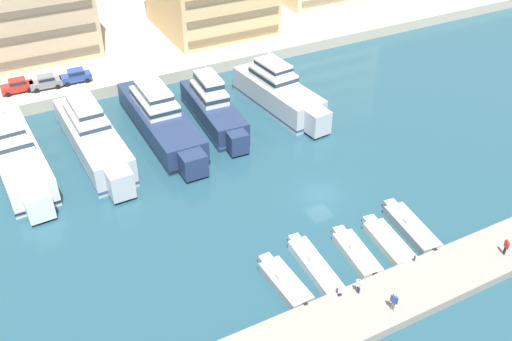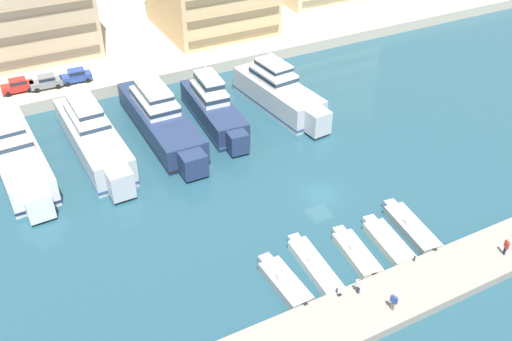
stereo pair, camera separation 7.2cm
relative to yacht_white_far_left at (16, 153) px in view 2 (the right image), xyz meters
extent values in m
plane|color=#234C5B|center=(27.17, -19.58, -2.12)|extent=(400.00, 400.00, 0.00)
cube|color=#BCB29E|center=(27.17, 47.15, -1.29)|extent=(180.00, 70.00, 1.67)
cube|color=gray|center=(27.17, -34.75, -1.69)|extent=(120.00, 5.21, 0.87)
cube|color=white|center=(-0.01, 0.13, -0.51)|extent=(5.47, 18.00, 3.24)
cube|color=white|center=(0.49, -9.78, -0.42)|extent=(2.63, 2.42, 2.75)
cube|color=#192347|center=(-0.01, 0.13, -1.56)|extent=(5.53, 18.18, 0.24)
cube|color=white|center=(-0.07, 1.46, 1.79)|extent=(3.95, 7.64, 1.36)
cube|color=#233342|center=(-0.07, 1.46, 1.93)|extent=(4.00, 7.72, 0.49)
cube|color=white|center=(-0.07, 1.46, 3.06)|extent=(3.08, 5.96, 1.17)
cube|color=#233342|center=(-0.07, 1.46, 3.18)|extent=(3.12, 6.02, 0.42)
cylinder|color=silver|center=(-0.13, 2.58, 4.55)|extent=(0.16, 0.16, 1.80)
cube|color=white|center=(-0.48, 9.47, -1.23)|extent=(3.94, 1.10, 0.20)
cube|color=silver|center=(8.31, -0.56, -0.39)|extent=(5.01, 17.58, 3.48)
cube|color=silver|center=(8.61, -10.29, -0.30)|extent=(2.53, 2.32, 2.96)
cube|color=#334C7F|center=(8.31, -0.56, -1.52)|extent=(5.06, 17.75, 0.24)
cube|color=white|center=(8.27, 0.74, 2.01)|extent=(3.72, 7.43, 1.31)
cube|color=#233342|center=(8.27, 0.74, 2.14)|extent=(3.76, 7.51, 0.47)
cube|color=white|center=(8.27, 0.74, 3.30)|extent=(2.90, 5.80, 1.27)
cube|color=#233342|center=(8.27, 0.74, 3.42)|extent=(2.94, 5.85, 0.46)
cylinder|color=silver|center=(8.24, 1.84, 4.83)|extent=(0.16, 0.16, 1.80)
cube|color=silver|center=(8.03, 8.61, -1.17)|extent=(3.84, 1.02, 0.20)
cube|color=navy|center=(16.70, 0.29, -0.61)|extent=(4.94, 18.66, 3.03)
cube|color=navy|center=(16.69, -10.15, -0.53)|extent=(2.71, 2.46, 2.57)
cube|color=black|center=(16.70, 0.29, -1.59)|extent=(4.99, 18.85, 0.24)
cube|color=white|center=(16.70, 1.68, 1.56)|extent=(3.84, 7.84, 1.31)
cube|color=#233342|center=(16.70, 1.68, 1.69)|extent=(3.89, 7.92, 0.47)
cube|color=white|center=(16.70, 1.68, 2.83)|extent=(3.00, 6.12, 1.23)
cube|color=#233342|center=(16.70, 1.68, 2.95)|extent=(3.04, 6.18, 0.44)
cylinder|color=silver|center=(16.71, 2.86, 4.35)|extent=(0.16, 0.16, 1.80)
cube|color=navy|center=(16.72, 10.06, -1.29)|extent=(4.18, 0.91, 0.20)
cube|color=navy|center=(23.47, -0.37, -0.68)|extent=(4.86, 14.42, 2.90)
cube|color=navy|center=(22.97, -8.34, -0.60)|extent=(2.30, 2.12, 2.46)
cube|color=#334C7F|center=(23.47, -0.37, -1.62)|extent=(4.90, 14.57, 0.24)
cube|color=white|center=(23.54, 0.70, 1.49)|extent=(3.46, 6.15, 1.43)
cube|color=#233342|center=(23.54, 0.70, 1.63)|extent=(3.51, 6.21, 0.51)
cube|color=white|center=(23.54, 0.70, 2.96)|extent=(2.70, 4.80, 1.52)
cube|color=#233342|center=(23.54, 0.70, 3.12)|extent=(2.74, 4.84, 0.55)
cylinder|color=silver|center=(23.60, 1.59, 4.63)|extent=(0.16, 0.16, 1.80)
cube|color=navy|center=(23.95, 7.17, -1.33)|extent=(3.42, 1.11, 0.20)
cube|color=silver|center=(32.58, -0.75, -0.42)|extent=(6.07, 15.08, 3.42)
cube|color=silver|center=(33.40, -9.10, -0.33)|extent=(2.77, 2.56, 2.90)
cube|color=#334C7F|center=(32.58, -0.75, -1.53)|extent=(6.13, 15.23, 0.24)
cube|color=white|center=(32.47, 0.35, 2.00)|extent=(4.21, 6.50, 1.41)
cube|color=#233342|center=(32.47, 0.35, 2.14)|extent=(4.27, 6.56, 0.51)
cube|color=white|center=(32.47, 0.35, 3.26)|extent=(3.29, 5.07, 1.13)
cube|color=#233342|center=(32.47, 0.35, 3.38)|extent=(3.33, 5.12, 0.41)
cylinder|color=silver|center=(32.38, 1.27, 4.73)|extent=(0.16, 0.16, 1.80)
cube|color=silver|center=(31.81, 7.02, -1.18)|extent=(4.02, 1.28, 0.20)
cube|color=#9EA3A8|center=(17.31, -29.14, -1.67)|extent=(2.31, 5.82, 0.91)
cube|color=#9EA3A8|center=(17.19, -25.85, -1.67)|extent=(1.19, 0.99, 0.77)
cube|color=silver|center=(17.29, -28.71, -1.01)|extent=(1.18, 0.64, 0.40)
cube|color=#283847|center=(17.28, -28.43, -0.95)|extent=(1.05, 0.12, 0.24)
cube|color=black|center=(17.42, -32.19, -1.52)|extent=(0.37, 0.29, 0.60)
cube|color=white|center=(20.65, -28.79, -1.66)|extent=(2.26, 7.50, 0.92)
cube|color=white|center=(20.88, -24.73, -1.66)|extent=(1.05, 0.88, 0.78)
cube|color=silver|center=(20.68, -28.24, -0.97)|extent=(1.04, 0.66, 0.46)
cube|color=#283847|center=(20.70, -27.96, -0.90)|extent=(0.92, 0.13, 0.28)
cube|color=black|center=(20.43, -32.67, -1.51)|extent=(0.38, 0.30, 0.60)
cube|color=beige|center=(24.96, -28.98, -1.73)|extent=(2.67, 6.04, 0.79)
cube|color=beige|center=(25.33, -25.67, -1.73)|extent=(1.21, 1.03, 0.67)
cube|color=silver|center=(25.01, -28.54, -1.11)|extent=(1.17, 0.72, 0.45)
cube|color=#283847|center=(25.04, -28.27, -1.04)|extent=(1.02, 0.19, 0.27)
cube|color=black|center=(24.61, -32.07, -1.58)|extent=(0.39, 0.32, 0.60)
cube|color=beige|center=(28.51, -29.17, -1.72)|extent=(2.81, 6.15, 0.81)
cube|color=beige|center=(28.88, -25.77, -1.72)|extent=(1.30, 1.10, 0.69)
cube|color=black|center=(28.17, -32.30, -1.57)|extent=(0.39, 0.32, 0.60)
cube|color=#9EA3A8|center=(31.70, -28.60, -1.66)|extent=(2.95, 7.07, 0.93)
cube|color=#9EA3A8|center=(32.16, -24.76, -1.66)|extent=(1.29, 1.10, 0.79)
cube|color=silver|center=(31.76, -28.09, -1.00)|extent=(1.24, 0.74, 0.40)
cube|color=#283847|center=(31.80, -27.81, -0.94)|extent=(1.07, 0.21, 0.24)
cube|color=black|center=(31.27, -32.19, -1.51)|extent=(0.39, 0.32, 0.60)
cube|color=red|center=(2.66, 16.07, 0.26)|extent=(4.13, 1.78, 0.80)
cube|color=red|center=(2.81, 16.07, 1.00)|extent=(2.13, 1.60, 0.68)
cube|color=#1E2833|center=(2.81, 16.07, 1.00)|extent=(2.09, 1.62, 0.37)
cylinder|color=black|center=(1.30, 15.25, -0.14)|extent=(0.64, 0.23, 0.64)
cylinder|color=black|center=(1.33, 16.95, -0.14)|extent=(0.64, 0.23, 0.64)
cylinder|color=black|center=(4.00, 15.20, -0.14)|extent=(0.64, 0.23, 0.64)
cylinder|color=black|center=(4.03, 16.90, -0.14)|extent=(0.64, 0.23, 0.64)
cube|color=slate|center=(6.22, 15.46, 0.26)|extent=(4.18, 1.90, 0.80)
cube|color=slate|center=(6.37, 15.45, 1.00)|extent=(2.18, 1.66, 0.68)
cube|color=#1E2833|center=(6.37, 15.45, 1.00)|extent=(2.13, 1.68, 0.37)
cylinder|color=black|center=(4.83, 14.68, -0.14)|extent=(0.65, 0.25, 0.64)
cylinder|color=black|center=(4.91, 16.37, -0.14)|extent=(0.65, 0.25, 0.64)
cylinder|color=black|center=(7.52, 14.54, -0.14)|extent=(0.65, 0.25, 0.64)
cylinder|color=black|center=(7.61, 16.24, -0.14)|extent=(0.65, 0.25, 0.64)
cube|color=#28428E|center=(10.17, 15.45, 0.26)|extent=(4.17, 1.87, 0.80)
cube|color=#28428E|center=(10.32, 15.45, 1.00)|extent=(2.16, 1.65, 0.68)
cube|color=#1E2833|center=(10.32, 15.45, 1.00)|extent=(2.12, 1.66, 0.37)
cylinder|color=black|center=(8.78, 14.66, -0.14)|extent=(0.65, 0.25, 0.64)
cylinder|color=black|center=(8.86, 16.36, -0.14)|extent=(0.65, 0.25, 0.64)
cylinder|color=black|center=(11.48, 14.55, -0.14)|extent=(0.65, 0.25, 0.64)
cylinder|color=black|center=(11.55, 16.24, -0.14)|extent=(0.65, 0.25, 0.64)
cube|color=#6D5F4B|center=(7.38, 21.73, 1.22)|extent=(15.75, 0.24, 0.90)
cube|color=#6D5F4B|center=(7.38, 21.73, 4.58)|extent=(15.75, 0.24, 0.90)
cube|color=#6D5F4B|center=(7.38, 21.73, 7.93)|extent=(15.75, 0.24, 0.90)
cube|color=#7B6748|center=(34.95, 16.90, 1.06)|extent=(15.30, 0.24, 0.90)
cube|color=#7B6748|center=(34.95, 16.90, 4.08)|extent=(15.30, 0.24, 0.90)
cylinder|color=#282D3D|center=(36.37, -35.42, -0.82)|extent=(0.14, 0.14, 0.86)
cylinder|color=#282D3D|center=(36.31, -35.58, -0.82)|extent=(0.14, 0.14, 0.86)
cube|color=red|center=(36.34, -35.50, -0.06)|extent=(0.39, 0.53, 0.66)
cylinder|color=red|center=(36.44, -35.22, -0.11)|extent=(0.10, 0.10, 0.66)
cylinder|color=red|center=(36.24, -35.77, -0.11)|extent=(0.10, 0.10, 0.66)
sphere|color=#A87A5B|center=(36.34, -35.50, 0.39)|extent=(0.24, 0.24, 0.24)
cylinder|color=#7A6B56|center=(23.35, -36.02, -0.82)|extent=(0.14, 0.14, 0.86)
cylinder|color=#7A6B56|center=(23.30, -35.86, -0.82)|extent=(0.14, 0.14, 0.86)
cube|color=#2D4C99|center=(23.33, -35.94, -0.06)|extent=(0.38, 0.53, 0.66)
cylinder|color=#2D4C99|center=(23.42, -36.21, -0.11)|extent=(0.10, 0.10, 0.66)
cylinder|color=#2D4C99|center=(23.23, -35.66, -0.11)|extent=(0.10, 0.10, 0.66)
sphere|color=#A87A5B|center=(23.33, -35.94, 0.39)|extent=(0.24, 0.24, 0.24)
cylinder|color=#282D3D|center=(21.90, -33.12, -0.85)|extent=(0.13, 0.13, 0.79)
cylinder|color=#282D3D|center=(21.96, -33.26, -0.85)|extent=(0.13, 0.13, 0.79)
cube|color=silver|center=(21.93, -33.19, -0.15)|extent=(0.36, 0.49, 0.61)
cylinder|color=silver|center=(21.84, -32.94, -0.20)|extent=(0.09, 0.09, 0.61)
cylinder|color=silver|center=(22.02, -33.44, -0.20)|extent=(0.09, 0.09, 0.61)
sphere|color=#A87A5B|center=(21.93, -33.19, 0.26)|extent=(0.22, 0.22, 0.22)
cylinder|color=#2D2D33|center=(20.36, -32.40, -1.03)|extent=(0.18, 0.18, 0.45)
sphere|color=#2D2D33|center=(20.36, -32.40, -0.74)|extent=(0.20, 0.20, 0.20)
cylinder|color=#2D2D33|center=(28.61, -32.40, -1.03)|extent=(0.18, 0.18, 0.45)
sphere|color=#2D2D33|center=(28.61, -32.40, -0.74)|extent=(0.20, 0.20, 0.20)
camera|label=1|loc=(-0.96, -58.40, 34.50)|focal=40.00mm
camera|label=2|loc=(-0.89, -58.44, 34.50)|focal=40.00mm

